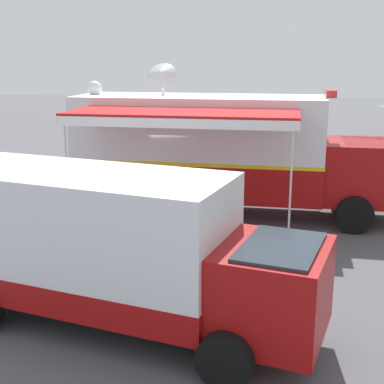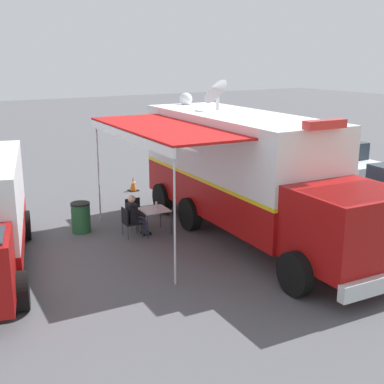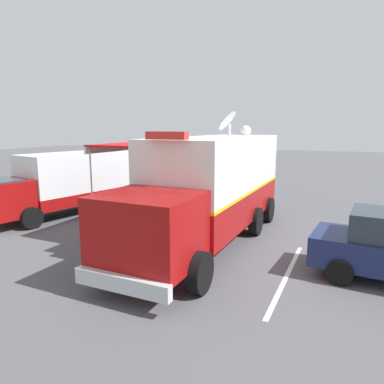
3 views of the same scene
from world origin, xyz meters
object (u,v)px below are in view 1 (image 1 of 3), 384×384
object	(u,v)px
folding_table	(155,210)
support_truck	(109,249)
car_far_corner	(268,154)
trash_bin	(89,238)
folding_chair_at_table	(147,224)
folding_chair_beside_table	(121,217)
car_behind_truck	(160,145)
command_truck	(224,150)
seated_responder	(149,217)
water_bottle	(155,203)
traffic_cone	(11,202)

from	to	relation	value
folding_table	support_truck	world-z (taller)	support_truck
support_truck	car_far_corner	xyz separation A→B (m)	(-12.55, 2.97, -0.51)
trash_bin	folding_chair_at_table	bearing A→B (deg)	131.52
folding_chair_beside_table	trash_bin	distance (m)	1.62
car_behind_truck	folding_chair_at_table	bearing A→B (deg)	8.12
command_truck	folding_chair_beside_table	bearing A→B (deg)	-46.26
folding_chair_beside_table	seated_responder	bearing A→B (deg)	65.93
command_truck	folding_chair_beside_table	world-z (taller)	command_truck
water_bottle	seated_responder	xyz separation A→B (m)	(0.69, -0.03, -0.18)
command_truck	traffic_cone	xyz separation A→B (m)	(0.57, -6.48, -1.66)
command_truck	trash_bin	size ratio (longest dim) A/B	10.59
trash_bin	support_truck	xyz separation A→B (m)	(3.10, 1.37, 0.93)
seated_responder	car_far_corner	bearing A→B (deg)	158.95
water_bottle	folding_chair_at_table	bearing A→B (deg)	-2.61
support_truck	car_behind_truck	bearing A→B (deg)	-173.41
folding_chair_beside_table	traffic_cone	distance (m)	4.37
support_truck	command_truck	bearing A→B (deg)	167.80
trash_bin	car_far_corner	world-z (taller)	car_far_corner
car_far_corner	water_bottle	bearing A→B (deg)	-22.62
car_far_corner	folding_chair_beside_table	bearing A→B (deg)	-26.78
support_truck	car_behind_truck	distance (m)	14.29
seated_responder	traffic_cone	xyz separation A→B (m)	(-2.21, -4.75, -0.37)
water_bottle	folding_chair_at_table	xyz separation A→B (m)	(0.88, -0.04, -0.32)
car_far_corner	trash_bin	bearing A→B (deg)	-24.69
folding_table	support_truck	distance (m)	4.98
folding_chair_at_table	traffic_cone	xyz separation A→B (m)	(-2.40, -4.74, -0.23)
folding_table	support_truck	xyz separation A→B (m)	(4.93, 0.15, 0.71)
folding_chair_beside_table	support_truck	bearing A→B (deg)	12.02
car_behind_truck	water_bottle	bearing A→B (deg)	9.13
trash_bin	support_truck	bearing A→B (deg)	23.82
trash_bin	car_behind_truck	world-z (taller)	car_behind_truck
command_truck	folding_table	bearing A→B (deg)	-37.76
folding_chair_beside_table	car_far_corner	xyz separation A→B (m)	(-7.87, 3.97, 0.37)
folding_chair_beside_table	folding_chair_at_table	bearing A→B (deg)	55.31
car_behind_truck	trash_bin	bearing A→B (deg)	1.40
water_bottle	car_far_corner	bearing A→B (deg)	157.38
folding_table	seated_responder	bearing A→B (deg)	-4.24
folding_chair_beside_table	command_truck	bearing A→B (deg)	133.74
traffic_cone	car_behind_truck	xyz separation A→B (m)	(-7.65, 3.30, 0.60)
seated_responder	support_truck	bearing A→B (deg)	2.54
folding_table	folding_chair_at_table	world-z (taller)	folding_chair_at_table
folding_chair_beside_table	seated_responder	distance (m)	0.89
trash_bin	traffic_cone	xyz separation A→B (m)	(-3.43, -3.57, -0.18)
seated_responder	trash_bin	size ratio (longest dim) A/B	1.37
water_bottle	support_truck	size ratio (longest dim) A/B	0.03
folding_chair_beside_table	water_bottle	bearing A→B (deg)	111.87
folding_chair_beside_table	car_behind_truck	bearing A→B (deg)	-176.13
car_behind_truck	seated_responder	bearing A→B (deg)	8.35
water_bottle	support_truck	bearing A→B (deg)	1.88
folding_chair_at_table	support_truck	xyz separation A→B (m)	(4.13, 0.20, 0.87)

